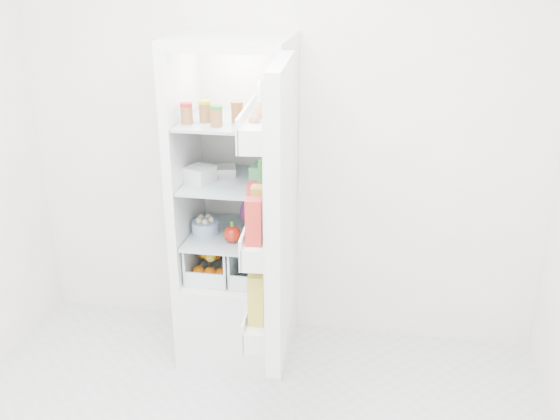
% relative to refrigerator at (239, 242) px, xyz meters
% --- Properties ---
extents(room_walls, '(3.02, 3.02, 2.61)m').
position_rel_refrigerator_xyz_m(room_walls, '(0.20, -1.25, 0.93)').
color(room_walls, silver).
rests_on(room_walls, ground).
extents(refrigerator, '(0.60, 0.60, 1.80)m').
position_rel_refrigerator_xyz_m(refrigerator, '(0.00, 0.00, 0.00)').
color(refrigerator, white).
rests_on(refrigerator, ground).
extents(shelf_low, '(0.49, 0.53, 0.01)m').
position_rel_refrigerator_xyz_m(shelf_low, '(-0.00, -0.06, 0.07)').
color(shelf_low, '#9DB3B8').
rests_on(shelf_low, refrigerator).
extents(shelf_mid, '(0.49, 0.53, 0.02)m').
position_rel_refrigerator_xyz_m(shelf_mid, '(-0.00, -0.06, 0.38)').
color(shelf_mid, '#9DB3B8').
rests_on(shelf_mid, refrigerator).
extents(shelf_top, '(0.49, 0.53, 0.02)m').
position_rel_refrigerator_xyz_m(shelf_top, '(-0.00, -0.06, 0.71)').
color(shelf_top, '#9DB3B8').
rests_on(shelf_top, refrigerator).
extents(crisper_left, '(0.23, 0.46, 0.22)m').
position_rel_refrigerator_xyz_m(crisper_left, '(-0.12, -0.06, -0.06)').
color(crisper_left, silver).
rests_on(crisper_left, refrigerator).
extents(crisper_right, '(0.23, 0.46, 0.22)m').
position_rel_refrigerator_xyz_m(crisper_right, '(0.12, -0.06, -0.06)').
color(crisper_right, silver).
rests_on(crisper_right, refrigerator).
extents(condiment_jars, '(0.46, 0.16, 0.08)m').
position_rel_refrigerator_xyz_m(condiment_jars, '(-0.00, -0.17, 0.76)').
color(condiment_jars, '#B21919').
rests_on(condiment_jars, shelf_top).
extents(squeeze_bottle, '(0.06, 0.06, 0.18)m').
position_rel_refrigerator_xyz_m(squeeze_bottle, '(0.14, 0.03, 0.81)').
color(squeeze_bottle, white).
rests_on(squeeze_bottle, shelf_top).
extents(tub_white, '(0.17, 0.17, 0.08)m').
position_rel_refrigerator_xyz_m(tub_white, '(-0.17, -0.13, 0.43)').
color(tub_white, silver).
rests_on(tub_white, shelf_mid).
extents(tin_red, '(0.11, 0.11, 0.06)m').
position_rel_refrigerator_xyz_m(tin_red, '(0.16, -0.28, 0.42)').
color(tin_red, red).
rests_on(tin_red, shelf_mid).
extents(foil_tray, '(0.19, 0.17, 0.04)m').
position_rel_refrigerator_xyz_m(foil_tray, '(-0.10, 0.01, 0.41)').
color(foil_tray, silver).
rests_on(foil_tray, shelf_mid).
extents(tub_green, '(0.13, 0.17, 0.09)m').
position_rel_refrigerator_xyz_m(tub_green, '(0.16, -0.05, 0.44)').
color(tub_green, '#469B5D').
rests_on(tub_green, shelf_mid).
extents(red_cabbage, '(0.19, 0.19, 0.19)m').
position_rel_refrigerator_xyz_m(red_cabbage, '(0.10, 0.03, 0.18)').
color(red_cabbage, '#4F1C52').
rests_on(red_cabbage, shelf_low).
extents(bell_pepper, '(0.09, 0.09, 0.09)m').
position_rel_refrigerator_xyz_m(bell_pepper, '(0.01, -0.18, 0.13)').
color(bell_pepper, '#B51A0B').
rests_on(bell_pepper, shelf_low).
extents(mushroom_bowl, '(0.19, 0.19, 0.07)m').
position_rel_refrigerator_xyz_m(mushroom_bowl, '(-0.17, -0.09, 0.12)').
color(mushroom_bowl, '#8CACD1').
rests_on(mushroom_bowl, shelf_low).
extents(citrus_pile, '(0.20, 0.24, 0.16)m').
position_rel_refrigerator_xyz_m(citrus_pile, '(-0.13, -0.12, -0.07)').
color(citrus_pile, orange).
rests_on(citrus_pile, refrigerator).
extents(veg_pile, '(0.16, 0.30, 0.10)m').
position_rel_refrigerator_xyz_m(veg_pile, '(0.13, -0.06, -0.10)').
color(veg_pile, '#214B19').
rests_on(veg_pile, refrigerator).
extents(fridge_door, '(0.21, 0.60, 1.30)m').
position_rel_refrigerator_xyz_m(fridge_door, '(0.32, -0.64, 0.43)').
color(fridge_door, white).
rests_on(fridge_door, refrigerator).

